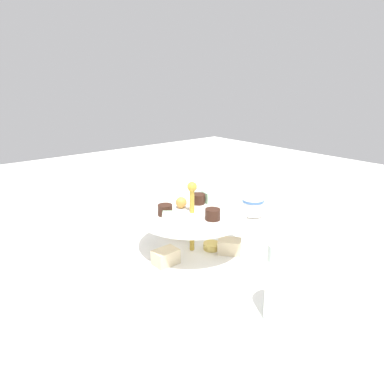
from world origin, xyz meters
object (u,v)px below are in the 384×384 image
Objects in this scene: butter_knife_left at (49,317)px; water_glass_tall_right at (288,283)px; water_glass_short_left at (202,198)px; tiered_serving_stand at (192,235)px; teacup_with_saucer at (253,208)px; butter_knife_right at (329,245)px; water_glass_mid_back at (120,209)px.

water_glass_tall_right is at bearing 37.83° from butter_knife_left.
water_glass_short_left is at bearing 63.97° from water_glass_tall_right.
tiered_serving_stand reaches higher than water_glass_tall_right.
teacup_with_saucer is 0.53× the size of butter_knife_right.
tiered_serving_stand is 0.24m from water_glass_mid_back.
teacup_with_saucer is at bearing 30.76° from butter_knife_right.
water_glass_mid_back is at bearing 101.31° from tiered_serving_stand.
water_glass_tall_right reaches higher than butter_knife_left.
teacup_with_saucer is 0.36m from water_glass_mid_back.
tiered_serving_stand is 1.63× the size of butter_knife_left.
water_glass_mid_back is (-0.31, 0.17, 0.02)m from teacup_with_saucer.
tiered_serving_stand is at bearing -78.69° from water_glass_mid_back.
water_glass_short_left is 0.14m from teacup_with_saucer.
butter_knife_right is 1.74× the size of water_glass_mid_back.
butter_knife_right is (0.26, -0.17, -0.04)m from tiered_serving_stand.
water_glass_tall_right reaches higher than water_glass_short_left.
water_glass_short_left is 0.81× the size of water_glass_mid_back.
tiered_serving_stand is 3.50× the size of water_glass_short_left.
butter_knife_left is (-0.58, -0.08, -0.02)m from teacup_with_saucer.
butter_knife_left is 1.74× the size of water_glass_mid_back.
water_glass_tall_right is at bearing -87.84° from water_glass_mid_back.
teacup_with_saucer is at bearing 47.45° from water_glass_tall_right.
water_glass_short_left is (0.19, 0.18, -0.00)m from tiered_serving_stand.
water_glass_tall_right is 0.75× the size of butter_knife_left.
teacup_with_saucer is at bearing -28.43° from water_glass_mid_back.
water_glass_short_left is at bearing 123.42° from teacup_with_saucer.
tiered_serving_stand is at bearing -167.11° from teacup_with_saucer.
water_glass_mid_back is at bearing 168.06° from water_glass_short_left.
butter_knife_right is (0.57, -0.15, 0.00)m from butter_knife_left.
butter_knife_right is at bearing -33.00° from tiered_serving_stand.
water_glass_mid_back is (-0.02, 0.49, -0.02)m from water_glass_tall_right.
teacup_with_saucer is 0.53× the size of butter_knife_left.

